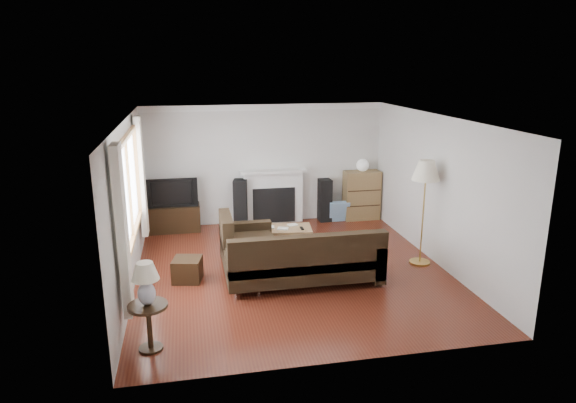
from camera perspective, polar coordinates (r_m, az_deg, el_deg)
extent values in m
cube|color=#562013|center=(8.58, 0.40, -7.63)|extent=(5.10, 5.60, 0.04)
cube|color=white|center=(7.95, 0.43, 9.21)|extent=(5.10, 5.60, 0.04)
cube|color=silver|center=(10.81, -2.55, 4.14)|extent=(5.00, 0.04, 2.50)
cube|color=silver|center=(5.64, 6.12, -6.59)|extent=(5.00, 0.04, 2.50)
cube|color=silver|center=(8.06, -17.26, -0.45)|extent=(0.04, 5.50, 2.50)
cube|color=silver|center=(9.01, 16.19, 1.25)|extent=(0.04, 5.50, 2.50)
cube|color=brown|center=(7.79, -17.21, 1.30)|extent=(0.12, 2.74, 1.54)
cube|color=white|center=(6.37, -17.92, -3.24)|extent=(0.10, 0.35, 2.10)
cube|color=white|center=(9.30, -15.96, 2.65)|extent=(0.10, 0.35, 2.10)
cube|color=white|center=(10.88, -1.64, 0.58)|extent=(1.40, 0.26, 1.15)
cube|color=black|center=(10.68, -12.60, -1.82)|extent=(1.06, 0.48, 0.53)
imported|color=black|center=(10.53, -12.78, 1.08)|extent=(1.01, 0.13, 0.58)
cube|color=black|center=(10.71, -5.29, -0.18)|extent=(0.34, 0.38, 0.99)
cube|color=black|center=(11.06, 4.11, 0.16)|extent=(0.26, 0.31, 0.92)
cube|color=olive|center=(11.26, 8.17, 0.70)|extent=(0.77, 0.37, 1.06)
sphere|color=white|center=(11.12, 8.30, 4.02)|extent=(0.27, 0.27, 0.27)
cube|color=black|center=(7.97, 1.72, -6.24)|extent=(2.59, 1.89, 0.84)
cube|color=olive|center=(9.43, -0.66, -4.10)|extent=(1.13, 0.71, 0.42)
cube|color=black|center=(8.29, -11.11, -7.42)|extent=(0.51, 0.51, 0.36)
cube|color=gold|center=(8.86, 14.78, -1.25)|extent=(0.47, 0.47, 1.79)
cube|color=black|center=(6.49, -15.15, -13.31)|extent=(0.47, 0.47, 0.59)
cube|color=silver|center=(6.25, -15.50, -8.83)|extent=(0.32, 0.32, 0.52)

